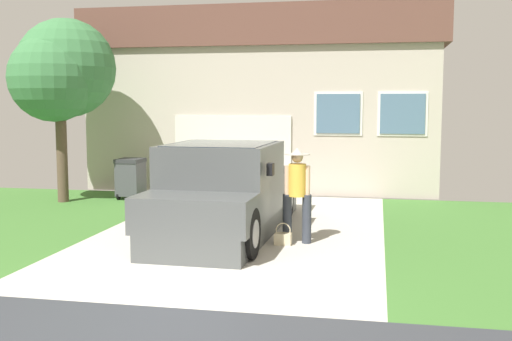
% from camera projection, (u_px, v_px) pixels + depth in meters
% --- Properties ---
extents(pickup_truck, '(2.04, 5.30, 1.70)m').
position_uv_depth(pickup_truck, '(224.00, 194.00, 11.14)').
color(pickup_truck, '#484C4C').
rests_on(pickup_truck, ground).
extents(person_with_hat, '(0.50, 0.43, 1.65)m').
position_uv_depth(person_with_hat, '(297.00, 191.00, 10.54)').
color(person_with_hat, '#333842').
rests_on(person_with_hat, ground).
extents(handbag, '(0.29, 0.21, 0.38)m').
position_uv_depth(handbag, '(283.00, 238.00, 10.50)').
color(handbag, beige).
rests_on(handbag, ground).
extents(house_with_garage, '(9.89, 6.34, 4.96)m').
position_uv_depth(house_with_garage, '(273.00, 100.00, 19.05)').
color(house_with_garage, '#B9AD9E').
rests_on(house_with_garage, ground).
extents(front_yard_tree, '(2.42, 2.69, 4.47)m').
position_uv_depth(front_yard_tree, '(61.00, 72.00, 14.95)').
color(front_yard_tree, brown).
rests_on(front_yard_tree, ground).
extents(wheeled_trash_bin, '(0.60, 0.72, 1.02)m').
position_uv_depth(wheeled_trash_bin, '(131.00, 177.00, 15.55)').
color(wheeled_trash_bin, '#424247').
rests_on(wheeled_trash_bin, ground).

